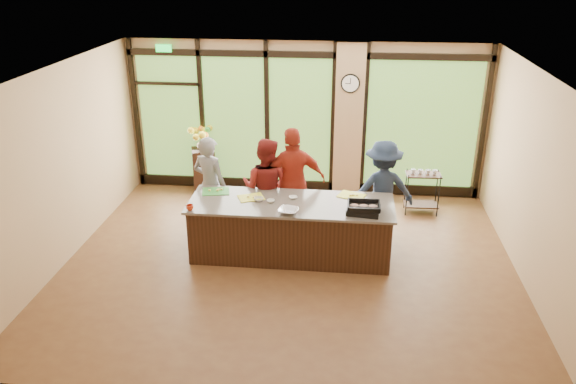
% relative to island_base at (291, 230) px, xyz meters
% --- Properties ---
extents(floor, '(7.00, 7.00, 0.00)m').
position_rel_island_base_xyz_m(floor, '(0.00, -0.30, -0.44)').
color(floor, brown).
rests_on(floor, ground).
extents(ceiling, '(7.00, 7.00, 0.00)m').
position_rel_island_base_xyz_m(ceiling, '(0.00, -0.30, 2.56)').
color(ceiling, silver).
rests_on(ceiling, back_wall).
extents(back_wall, '(7.00, 0.00, 7.00)m').
position_rel_island_base_xyz_m(back_wall, '(0.00, 2.70, 1.06)').
color(back_wall, tan).
rests_on(back_wall, floor).
extents(left_wall, '(0.00, 6.00, 6.00)m').
position_rel_island_base_xyz_m(left_wall, '(-3.50, -0.30, 1.06)').
color(left_wall, tan).
rests_on(left_wall, floor).
extents(right_wall, '(0.00, 6.00, 6.00)m').
position_rel_island_base_xyz_m(right_wall, '(3.50, -0.30, 1.06)').
color(right_wall, tan).
rests_on(right_wall, floor).
extents(window_wall, '(6.90, 0.12, 3.00)m').
position_rel_island_base_xyz_m(window_wall, '(0.16, 2.65, 0.95)').
color(window_wall, tan).
rests_on(window_wall, floor).
extents(island_base, '(3.10, 1.00, 0.88)m').
position_rel_island_base_xyz_m(island_base, '(0.00, 0.00, 0.00)').
color(island_base, black).
rests_on(island_base, floor).
extents(countertop, '(3.20, 1.10, 0.04)m').
position_rel_island_base_xyz_m(countertop, '(0.00, 0.00, 0.46)').
color(countertop, '#6C6259').
rests_on(countertop, island_base).
extents(wall_clock, '(0.36, 0.04, 0.36)m').
position_rel_island_base_xyz_m(wall_clock, '(0.85, 2.57, 1.81)').
color(wall_clock, black).
rests_on(wall_clock, window_wall).
extents(cook_left, '(0.74, 0.62, 1.72)m').
position_rel_island_base_xyz_m(cook_left, '(-1.45, 0.69, 0.42)').
color(cook_left, slate).
rests_on(cook_left, floor).
extents(cook_midleft, '(0.95, 0.81, 1.72)m').
position_rel_island_base_xyz_m(cook_midleft, '(-0.50, 0.69, 0.42)').
color(cook_midleft, maroon).
rests_on(cook_midleft, floor).
extents(cook_midright, '(1.20, 0.81, 1.89)m').
position_rel_island_base_xyz_m(cook_midright, '(-0.04, 0.77, 0.51)').
color(cook_midright, maroon).
rests_on(cook_midright, floor).
extents(cook_right, '(1.19, 0.82, 1.70)m').
position_rel_island_base_xyz_m(cook_right, '(1.45, 0.83, 0.41)').
color(cook_right, '#1C273D').
rests_on(cook_right, floor).
extents(roasting_pan, '(0.53, 0.44, 0.09)m').
position_rel_island_base_xyz_m(roasting_pan, '(1.12, -0.26, 0.52)').
color(roasting_pan, black).
rests_on(roasting_pan, countertop).
extents(mixing_bowl, '(0.35, 0.35, 0.07)m').
position_rel_island_base_xyz_m(mixing_bowl, '(0.00, -0.40, 0.52)').
color(mixing_bowl, silver).
rests_on(mixing_bowl, countertop).
extents(cutting_board_left, '(0.49, 0.41, 0.01)m').
position_rel_island_base_xyz_m(cutting_board_left, '(-1.26, 0.29, 0.49)').
color(cutting_board_left, green).
rests_on(cutting_board_left, countertop).
extents(cutting_board_center, '(0.48, 0.43, 0.01)m').
position_rel_island_base_xyz_m(cutting_board_center, '(-0.65, 0.11, 0.49)').
color(cutting_board_center, yellow).
rests_on(cutting_board_center, countertop).
extents(cutting_board_right, '(0.49, 0.43, 0.01)m').
position_rel_island_base_xyz_m(cutting_board_right, '(0.94, 0.35, 0.49)').
color(cutting_board_right, yellow).
rests_on(cutting_board_right, countertop).
extents(prep_bowl_near, '(0.18, 0.18, 0.05)m').
position_rel_island_base_xyz_m(prep_bowl_near, '(-0.51, 0.01, 0.50)').
color(prep_bowl_near, silver).
rests_on(prep_bowl_near, countertop).
extents(prep_bowl_mid, '(0.15, 0.15, 0.04)m').
position_rel_island_base_xyz_m(prep_bowl_mid, '(-0.31, -0.02, 0.50)').
color(prep_bowl_mid, silver).
rests_on(prep_bowl_mid, countertop).
extents(prep_bowl_far, '(0.17, 0.17, 0.03)m').
position_rel_island_base_xyz_m(prep_bowl_far, '(0.02, 0.15, 0.50)').
color(prep_bowl_far, silver).
rests_on(prep_bowl_far, countertop).
extents(red_ramekin, '(0.13, 0.13, 0.09)m').
position_rel_island_base_xyz_m(red_ramekin, '(-1.49, -0.45, 0.52)').
color(red_ramekin, '#AC2C11').
rests_on(red_ramekin, countertop).
extents(flower_stand, '(0.55, 0.55, 0.89)m').
position_rel_island_base_xyz_m(flower_stand, '(-2.02, 2.45, 0.00)').
color(flower_stand, black).
rests_on(flower_stand, floor).
extents(flower_vase, '(0.26, 0.26, 0.25)m').
position_rel_island_base_xyz_m(flower_vase, '(-2.02, 2.45, 0.57)').
color(flower_vase, '#987853').
rests_on(flower_vase, flower_stand).
extents(bar_cart, '(0.64, 0.38, 0.86)m').
position_rel_island_base_xyz_m(bar_cart, '(2.26, 1.85, 0.07)').
color(bar_cart, black).
rests_on(bar_cart, floor).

